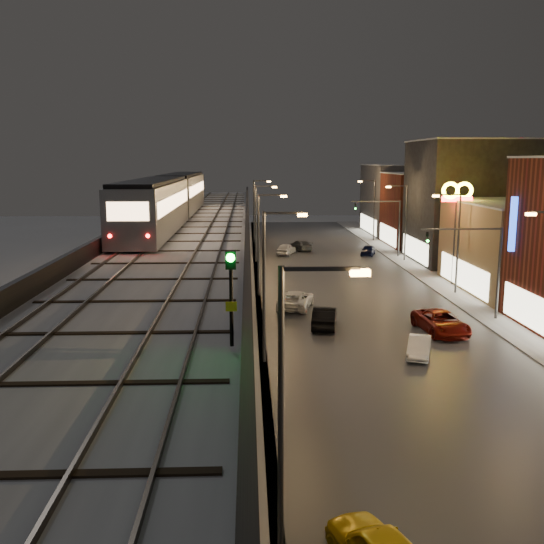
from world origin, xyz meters
name	(u,v)px	position (x,y,z in m)	size (l,w,h in m)	color
ground	(292,473)	(0.00, 0.00, 0.00)	(220.00, 220.00, 0.00)	silver
road_surface	(343,285)	(7.50, 35.00, 0.03)	(17.00, 120.00, 0.06)	#46474D
sidewalk_right	(446,284)	(17.50, 35.00, 0.07)	(4.00, 120.00, 0.14)	#9FA1A8
under_viaduct_pavement	(202,287)	(-6.00, 35.00, 0.03)	(11.00, 120.00, 0.06)	#9FA1A8
elevated_viaduct	(198,232)	(-6.00, 31.84, 5.62)	(9.00, 100.00, 6.30)	black
viaduct_trackbed	(198,223)	(-6.01, 31.97, 6.39)	(8.40, 100.00, 0.32)	#B2B7C1
viaduct_parapet_streetside	(247,218)	(-1.65, 32.00, 6.85)	(0.30, 100.00, 1.10)	black
viaduct_parapet_far	(148,218)	(-10.35, 32.00, 6.85)	(0.30, 100.00, 1.10)	black
building_c	(530,247)	(23.99, 32.00, 4.08)	(12.20, 15.20, 8.16)	olive
building_d	(468,202)	(23.99, 48.00, 7.08)	(12.20, 13.20, 14.16)	#242427
building_e	(432,210)	(23.99, 62.00, 5.08)	(12.20, 12.20, 10.16)	#591C14
building_f	(406,199)	(23.99, 76.00, 5.58)	(12.20, 16.20, 11.16)	#464649
streetlight_left_0	(290,394)	(-0.43, -5.00, 5.24)	(2.57, 0.28, 9.00)	#38383A
streetlight_left_1	(269,276)	(-0.43, 13.00, 5.24)	(2.57, 0.28, 9.00)	#38383A
streetlight_left_2	(261,237)	(-0.43, 31.00, 5.24)	(2.57, 0.28, 9.00)	#38383A
streetlight_right_2	(455,236)	(16.73, 31.00, 5.24)	(2.56, 0.28, 9.00)	#38383A
streetlight_left_3	(258,218)	(-0.43, 49.00, 5.24)	(2.57, 0.28, 9.00)	#38383A
streetlight_right_3	(404,217)	(16.73, 49.00, 5.24)	(2.56, 0.28, 9.00)	#38383A
streetlight_left_4	(256,206)	(-0.43, 67.00, 5.24)	(2.57, 0.28, 9.00)	#38383A
streetlight_right_4	(373,206)	(16.73, 67.00, 5.24)	(2.56, 0.28, 9.00)	#38383A
traffic_light_rig_a	(484,261)	(15.84, 22.00, 4.50)	(6.10, 0.34, 7.00)	#38383A
traffic_light_rig_b	(390,221)	(15.84, 52.00, 4.50)	(6.10, 0.34, 7.00)	#38383A
subway_train	(170,198)	(-8.50, 33.18, 8.54)	(3.23, 39.23, 3.87)	gray
rail_signal	(231,280)	(-2.10, -4.83, 8.58)	(0.32, 0.41, 2.76)	black
car_near_white	(325,318)	(3.83, 20.31, 0.76)	(1.62, 4.64, 1.53)	black
car_mid_silver	(296,300)	(2.21, 26.00, 0.72)	(2.39, 5.18, 1.44)	white
car_mid_dark	(300,246)	(5.35, 57.84, 0.68)	(1.92, 4.72, 1.37)	#46494D
car_far_white	(286,249)	(3.22, 54.25, 0.73)	(1.72, 4.27, 1.45)	white
car_onc_silver	(419,348)	(8.77, 13.55, 0.61)	(1.29, 3.69, 1.22)	white
car_onc_dark	(441,323)	(11.70, 18.56, 0.77)	(2.55, 5.54, 1.54)	maroon
car_onc_red	(368,251)	(13.51, 53.36, 0.64)	(1.51, 3.75, 1.28)	black
sign_mcdonalds	(457,202)	(18.00, 34.77, 8.00)	(2.94, 0.61, 9.86)	#38383A
sign_carwash	(522,233)	(18.50, 21.94, 6.58)	(1.78, 0.35, 9.25)	#38383A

